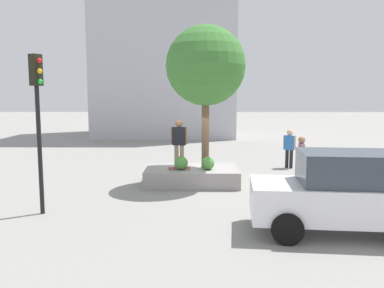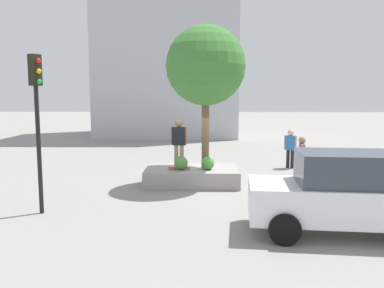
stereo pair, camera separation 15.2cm
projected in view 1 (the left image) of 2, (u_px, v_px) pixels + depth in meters
ground_plane at (204, 183)px, 15.15m from camera, size 120.00×120.00×0.00m
planter_ledge at (192, 176)px, 14.94m from camera, size 3.45×2.25×0.62m
plaza_tree at (206, 66)px, 14.44m from camera, size 2.92×2.92×5.25m
boxwood_shrub at (181, 163)px, 14.49m from camera, size 0.50×0.50×0.50m
hedge_clump at (208, 163)px, 14.50m from camera, size 0.48×0.48×0.48m
skateboard at (179, 168)px, 14.50m from camera, size 0.81×0.25×0.07m
skateboarder at (179, 140)px, 14.37m from camera, size 0.60×0.27×1.77m
police_car at (344, 192)px, 9.54m from camera, size 4.46×2.35×2.00m
traffic_light_corner at (38, 106)px, 10.86m from camera, size 0.37×0.36×4.44m
passerby_with_bag at (301, 156)px, 15.16m from camera, size 0.28×0.59×1.77m
pedestrian_crossing at (289, 146)px, 18.03m from camera, size 0.51×0.44×1.78m
plaza_lowrise_south at (166, 32)px, 32.14m from camera, size 10.86×8.15×16.72m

